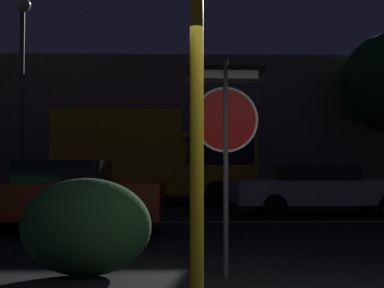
% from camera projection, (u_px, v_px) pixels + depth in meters
% --- Properties ---
extents(road_center_stripe, '(40.21, 0.12, 0.01)m').
position_uv_depth(road_center_stripe, '(227.00, 222.00, 12.49)').
color(road_center_stripe, gold).
rests_on(road_center_stripe, ground_plane).
extents(stop_sign, '(0.96, 0.06, 2.59)m').
position_uv_depth(stop_sign, '(226.00, 123.00, 6.34)').
color(stop_sign, '#4C4C51').
rests_on(stop_sign, ground_plane).
extents(yellow_pole_left, '(0.12, 0.12, 3.27)m').
position_uv_depth(yellow_pole_left, '(197.00, 128.00, 4.50)').
color(yellow_pole_left, yellow).
rests_on(yellow_pole_left, ground_plane).
extents(hedge_bush_1, '(1.57, 0.96, 1.17)m').
position_uv_depth(hedge_bush_1, '(86.00, 227.00, 6.40)').
color(hedge_bush_1, '#285B2D').
rests_on(hedge_bush_1, ground_plane).
extents(passing_car_2, '(4.25, 1.91, 1.43)m').
position_uv_depth(passing_car_2, '(59.00, 196.00, 10.48)').
color(passing_car_2, maroon).
rests_on(passing_car_2, ground_plane).
extents(passing_car_3, '(4.97, 2.06, 1.33)m').
position_uv_depth(passing_car_3, '(322.00, 189.00, 14.44)').
color(passing_car_3, '#9E9EA3').
rests_on(passing_car_3, ground_plane).
extents(delivery_truck, '(6.82, 2.83, 3.13)m').
position_uv_depth(delivery_truck, '(154.00, 156.00, 18.12)').
color(delivery_truck, gold).
rests_on(delivery_truck, ground_plane).
extents(street_lamp, '(0.55, 0.55, 7.11)m').
position_uv_depth(street_lamp, '(22.00, 56.00, 18.21)').
color(street_lamp, '#4C4C51').
rests_on(street_lamp, ground_plane).
extents(building_backdrop, '(25.50, 3.55, 6.00)m').
position_uv_depth(building_backdrop, '(225.00, 128.00, 24.11)').
color(building_backdrop, '#7A6B5B').
rests_on(building_backdrop, ground_plane).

